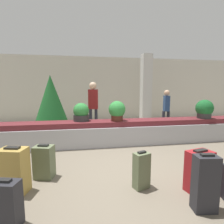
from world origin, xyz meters
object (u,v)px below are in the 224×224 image
(potted_plant_0, at_px, (117,111))
(potted_plant_1, at_px, (204,109))
(suitcase_3, at_px, (44,162))
(suitcase_7, at_px, (205,183))
(suitcase_5, at_px, (141,170))
(suitcase_1, at_px, (199,171))
(suitcase_6, at_px, (14,171))
(suitcase_2, at_px, (4,204))
(potted_plant_2, at_px, (81,113))
(traveler_1, at_px, (93,102))
(pillar, at_px, (146,89))
(decorated_tree, at_px, (51,103))
(traveler_0, at_px, (166,107))

(potted_plant_0, distance_m, potted_plant_1, 2.77)
(potted_plant_1, bearing_deg, suitcase_3, -159.31)
(potted_plant_0, bearing_deg, suitcase_7, -78.88)
(suitcase_5, bearing_deg, suitcase_3, 139.85)
(suitcase_1, distance_m, suitcase_5, 0.89)
(suitcase_1, relative_size, suitcase_6, 0.92)
(suitcase_2, height_order, suitcase_3, suitcase_3)
(potted_plant_2, relative_size, traveler_1, 0.28)
(pillar, bearing_deg, suitcase_2, -123.35)
(traveler_1, distance_m, decorated_tree, 1.44)
(potted_plant_0, bearing_deg, suitcase_2, -123.69)
(suitcase_2, bearing_deg, traveler_0, 59.52)
(potted_plant_0, height_order, traveler_0, traveler_0)
(suitcase_2, xyz_separation_m, traveler_0, (4.12, 4.26, 0.64))
(suitcase_1, relative_size, suitcase_5, 1.10)
(suitcase_7, bearing_deg, suitcase_1, 69.59)
(suitcase_3, relative_size, traveler_0, 0.40)
(traveler_0, distance_m, decorated_tree, 4.27)
(suitcase_2, xyz_separation_m, potted_plant_2, (0.87, 2.97, 0.65))
(potted_plant_0, xyz_separation_m, decorated_tree, (-2.03, 1.36, 0.14))
(potted_plant_1, bearing_deg, traveler_0, 110.09)
(suitcase_3, bearing_deg, potted_plant_1, 35.36)
(suitcase_3, bearing_deg, suitcase_7, -14.65)
(suitcase_5, xyz_separation_m, decorated_tree, (-1.97, 3.67, 0.83))
(suitcase_1, xyz_separation_m, potted_plant_0, (-0.80, 2.55, 0.66))
(potted_plant_1, xyz_separation_m, decorated_tree, (-4.80, 1.38, 0.15))
(potted_plant_1, xyz_separation_m, traveler_1, (-3.36, 1.46, 0.15))
(potted_plant_2, height_order, decorated_tree, decorated_tree)
(pillar, bearing_deg, traveler_1, -147.69)
(suitcase_5, relative_size, decorated_tree, 0.30)
(suitcase_6, bearing_deg, traveler_1, 82.15)
(potted_plant_2, bearing_deg, traveler_0, 21.61)
(pillar, xyz_separation_m, traveler_0, (0.24, -1.64, -0.68))
(suitcase_1, height_order, potted_plant_1, potted_plant_1)
(suitcase_5, distance_m, potted_plant_1, 3.70)
(suitcase_7, distance_m, traveler_0, 4.73)
(suitcase_1, height_order, potted_plant_2, potted_plant_2)
(decorated_tree, bearing_deg, suitcase_5, -61.77)
(suitcase_5, distance_m, traveler_0, 4.44)
(suitcase_1, distance_m, traveler_0, 4.28)
(suitcase_1, bearing_deg, potted_plant_2, 111.16)
(suitcase_7, xyz_separation_m, decorated_tree, (-2.61, 4.32, 0.74))
(suitcase_7, bearing_deg, potted_plant_1, 60.54)
(suitcase_3, xyz_separation_m, potted_plant_2, (0.66, 1.85, 0.63))
(pillar, bearing_deg, suitcase_7, -103.21)
(suitcase_7, bearing_deg, traveler_0, 76.54)
(suitcase_1, height_order, traveler_0, traveler_0)
(suitcase_5, xyz_separation_m, suitcase_7, (0.64, -0.65, 0.08))
(pillar, xyz_separation_m, suitcase_3, (-3.67, -4.78, -1.30))
(traveler_0, bearing_deg, potted_plant_1, -148.81)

